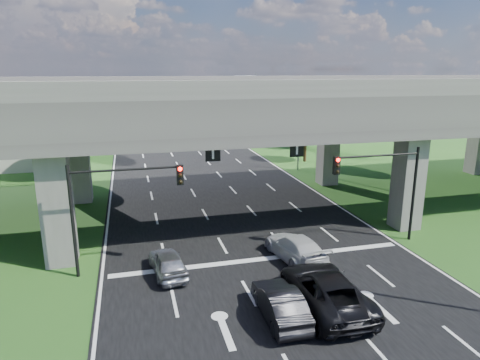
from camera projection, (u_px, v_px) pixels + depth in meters
name	position (u px, v px, depth m)	size (l,w,h in m)	color
ground	(284.00, 289.00, 21.20)	(160.00, 160.00, 0.00)	#224C18
road	(235.00, 221.00, 30.56)	(18.00, 120.00, 0.03)	black
overpass	(228.00, 107.00, 30.44)	(80.00, 15.00, 10.00)	#383633
signal_right	(385.00, 178.00, 25.76)	(5.76, 0.54, 6.00)	black
signal_left	(116.00, 197.00, 21.92)	(5.76, 0.54, 6.00)	black
streetlight_far	(296.00, 116.00, 44.68)	(3.38, 0.25, 10.00)	gray
streetlight_beyond	(253.00, 104.00, 59.66)	(3.38, 0.25, 10.00)	gray
tree_left_near	(53.00, 131.00, 40.91)	(4.50, 4.50, 7.80)	black
tree_left_mid	(36.00, 128.00, 47.83)	(3.91, 3.90, 6.76)	black
tree_left_far	(80.00, 112.00, 56.06)	(4.80, 4.80, 8.32)	black
tree_right_near	(306.00, 123.00, 49.49)	(4.20, 4.20, 7.28)	black
tree_right_mid	(303.00, 118.00, 57.79)	(3.91, 3.90, 6.76)	black
tree_right_far	(258.00, 109.00, 64.14)	(4.50, 4.50, 7.80)	black
car_silver	(168.00, 262.00, 22.51)	(1.58, 3.93, 1.34)	#9A9BA1
car_dark	(280.00, 303.00, 18.51)	(1.50, 4.31, 1.42)	black
car_white	(295.00, 248.00, 24.26)	(2.01, 4.94, 1.43)	#BDBDBD
car_trailing	(325.00, 290.00, 19.37)	(2.78, 6.04, 1.68)	black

